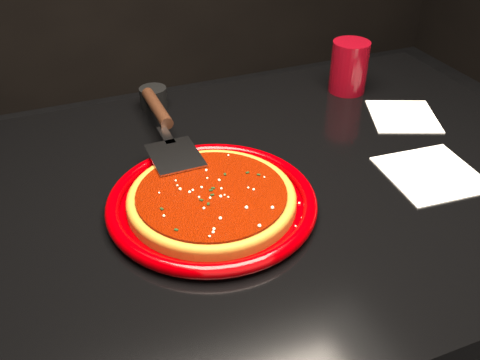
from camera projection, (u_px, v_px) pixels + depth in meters
name	position (u px, v px, depth m)	size (l,w,h in m)	color
table	(251.00, 329.00, 1.12)	(1.20, 0.80, 0.75)	black
plate	(212.00, 202.00, 0.84)	(0.33, 0.33, 0.02)	#790001
pizza_crust	(212.00, 200.00, 0.84)	(0.27, 0.27, 0.01)	brown
pizza_crust_rim	(212.00, 197.00, 0.84)	(0.27, 0.27, 0.02)	brown
pizza_sauce	(212.00, 194.00, 0.83)	(0.24, 0.24, 0.01)	#721000
parmesan_dusting	(211.00, 191.00, 0.83)	(0.23, 0.23, 0.01)	#FAF2C1
basil_flecks	(211.00, 191.00, 0.83)	(0.21, 0.21, 0.00)	black
pizza_server	(166.00, 127.00, 0.98)	(0.10, 0.35, 0.03)	#B2B4B8
cup	(349.00, 67.00, 1.17)	(0.08, 0.08, 0.11)	maroon
napkin_a	(431.00, 174.00, 0.93)	(0.16, 0.16, 0.00)	silver
napkin_b	(403.00, 116.00, 1.10)	(0.13, 0.14, 0.00)	silver
ramekin	(153.00, 98.00, 1.12)	(0.06, 0.06, 0.04)	black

